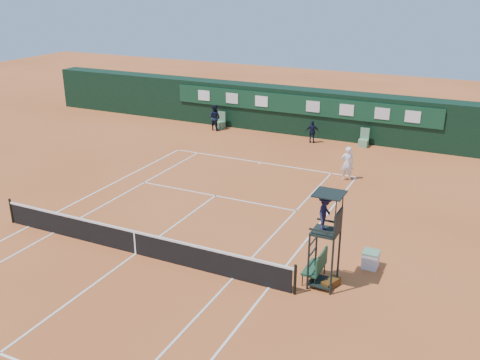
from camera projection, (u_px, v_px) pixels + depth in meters
name	position (u px, v px, depth m)	size (l,w,h in m)	color
ground	(136.00, 254.00, 20.30)	(90.00, 90.00, 0.00)	#C8622F
court_lines	(136.00, 254.00, 20.30)	(11.05, 23.85, 0.01)	white
tennis_net	(135.00, 242.00, 20.12)	(12.90, 0.10, 1.10)	black
back_wall	(302.00, 111.00, 35.56)	(40.00, 1.65, 3.00)	black
linesman_chair_left	(221.00, 124.00, 37.15)	(0.55, 0.50, 1.15)	#537F58
linesman_chair_right	(364.00, 142.00, 33.10)	(0.55, 0.50, 1.15)	#63986A
umpire_chair	(326.00, 220.00, 17.32)	(0.96, 0.95, 3.42)	black
player_bench	(317.00, 265.00, 18.32)	(0.56, 1.20, 1.10)	#1B442B
tennis_bag	(331.00, 283.00, 18.08)	(0.31, 0.72, 0.27)	black
cooler	(371.00, 259.00, 19.23)	(0.57, 0.57, 0.65)	silver
tennis_ball	(242.00, 186.00, 26.75)	(0.07, 0.07, 0.07)	#ADCD2F
player	(347.00, 163.00, 27.42)	(0.65, 0.43, 1.79)	white
ball_kid_left	(215.00, 118.00, 36.52)	(0.85, 0.66, 1.75)	black
ball_kid_right	(312.00, 132.00, 33.72)	(0.84, 0.35, 1.43)	black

